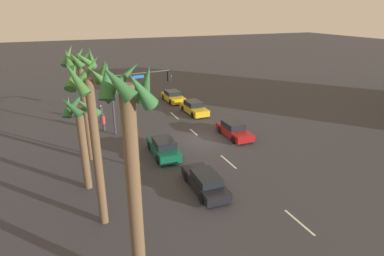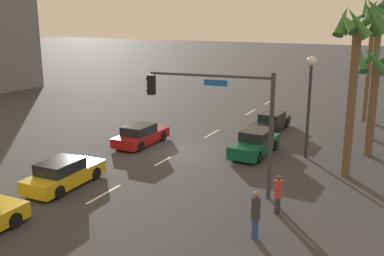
{
  "view_description": "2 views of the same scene",
  "coord_description": "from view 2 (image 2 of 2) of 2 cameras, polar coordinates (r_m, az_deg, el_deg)",
  "views": [
    {
      "loc": [
        -24.38,
        11.3,
        11.21
      ],
      "look_at": [
        -0.02,
        1.1,
        1.35
      ],
      "focal_mm": 29.87,
      "sensor_mm": 36.0,
      "label": 1
    },
    {
      "loc": [
        23.47,
        12.67,
        8.28
      ],
      "look_at": [
        0.13,
        0.87,
        1.63
      ],
      "focal_mm": 41.86,
      "sensor_mm": 36.0,
      "label": 2
    }
  ],
  "objects": [
    {
      "name": "lane_stripe_3",
      "position": [
        26.13,
        -3.73,
        -4.24
      ],
      "size": [
        1.81,
        0.14,
        0.01
      ],
      "primitive_type": "cube",
      "color": "silver",
      "rests_on": "ground_plane"
    },
    {
      "name": "lane_stripe_2",
      "position": [
        32.03,
        2.57,
        -0.73
      ],
      "size": [
        2.46,
        0.14,
        0.01
      ],
      "primitive_type": "cube",
      "color": "silver",
      "rests_on": "ground_plane"
    },
    {
      "name": "palm_tree_0",
      "position": [
        32.26,
        22.53,
        10.16
      ],
      "size": [
        2.57,
        2.45,
        9.2
      ],
      "color": "brown",
      "rests_on": "ground_plane"
    },
    {
      "name": "car_4",
      "position": [
        27.53,
        8.03,
        -1.93
      ],
      "size": [
        4.55,
        1.97,
        1.47
      ],
      "color": "#0F5138",
      "rests_on": "ground_plane"
    },
    {
      "name": "palm_tree_1",
      "position": [
        23.77,
        20.26,
        9.44
      ],
      "size": [
        2.54,
        2.63,
        8.96
      ],
      "color": "brown",
      "rests_on": "ground_plane"
    },
    {
      "name": "car_1",
      "position": [
        29.46,
        -6.55,
        -0.91
      ],
      "size": [
        4.37,
        1.91,
        1.34
      ],
      "color": "maroon",
      "rests_on": "ground_plane"
    },
    {
      "name": "streetlamp",
      "position": [
        26.69,
        14.8,
        5.03
      ],
      "size": [
        0.56,
        0.56,
        6.0
      ],
      "color": "#2D2D33",
      "rests_on": "ground_plane"
    },
    {
      "name": "lane_stripe_1",
      "position": [
        39.44,
        7.48,
        2.02
      ],
      "size": [
        2.46,
        0.14,
        0.01
      ],
      "primitive_type": "cube",
      "color": "silver",
      "rests_on": "ground_plane"
    },
    {
      "name": "palm_tree_2",
      "position": [
        28.27,
        22.18,
        6.03
      ],
      "size": [
        2.67,
        2.53,
        6.66
      ],
      "color": "brown",
      "rests_on": "ground_plane"
    },
    {
      "name": "ground_plane",
      "position": [
        27.93,
        -1.47,
        -2.99
      ],
      "size": [
        220.0,
        220.0,
        0.0
      ],
      "primitive_type": "plane",
      "color": "#333338"
    },
    {
      "name": "lane_stripe_0",
      "position": [
        44.14,
        9.68,
        3.25
      ],
      "size": [
        2.49,
        0.14,
        0.01
      ],
      "primitive_type": "cube",
      "color": "silver",
      "rests_on": "ground_plane"
    },
    {
      "name": "car_3",
      "position": [
        23.08,
        -16.04,
        -5.66
      ],
      "size": [
        4.52,
        1.96,
        1.38
      ],
      "color": "gold",
      "rests_on": "ground_plane"
    },
    {
      "name": "palm_tree_3",
      "position": [
        37.59,
        22.02,
        10.55
      ],
      "size": [
        2.35,
        2.21,
        9.77
      ],
      "color": "brown",
      "rests_on": "ground_plane"
    },
    {
      "name": "pedestrian_0",
      "position": [
        17.3,
        8.1,
        -10.74
      ],
      "size": [
        0.5,
        0.5,
        1.9
      ],
      "color": "#2D478C",
      "rests_on": "ground_plane"
    },
    {
      "name": "car_0",
      "position": [
        33.47,
        10.03,
        0.76
      ],
      "size": [
        4.68,
        1.88,
        1.26
      ],
      "color": "black",
      "rests_on": "ground_plane"
    },
    {
      "name": "lane_stripe_4",
      "position": [
        21.87,
        -11.14,
        -8.26
      ],
      "size": [
        2.59,
        0.14,
        0.01
      ],
      "primitive_type": "cube",
      "color": "silver",
      "rests_on": "ground_plane"
    },
    {
      "name": "traffic_signal",
      "position": [
        20.59,
        4.12,
        2.34
      ],
      "size": [
        1.03,
        6.16,
        5.83
      ],
      "color": "#38383D",
      "rests_on": "ground_plane"
    },
    {
      "name": "pedestrian_1",
      "position": [
        19.53,
        10.89,
        -8.19
      ],
      "size": [
        0.35,
        0.35,
        1.72
      ],
      "color": "#333338",
      "rests_on": "ground_plane"
    }
  ]
}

